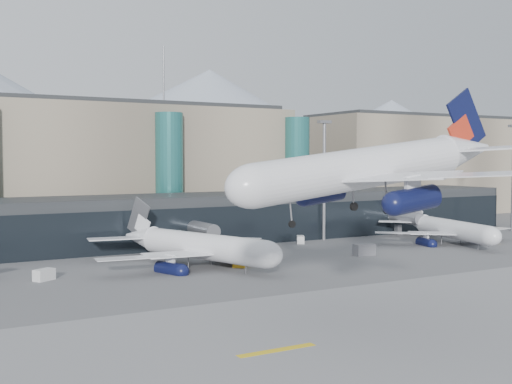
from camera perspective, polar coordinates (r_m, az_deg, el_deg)
ground at (r=83.19m, az=8.39°, el=-9.19°), size 900.00×900.00×0.00m
runway_strip at (r=72.24m, az=15.83°, el=-11.13°), size 400.00×40.00×0.04m
runway_markings at (r=72.23m, az=15.83°, el=-11.11°), size 128.00×1.00×0.02m
concourse at (r=132.35m, az=-7.10°, el=-2.46°), size 170.00×27.00×10.00m
terminal_main at (r=156.23m, az=-20.21°, el=2.06°), size 130.00×30.00×31.00m
terminal_east at (r=211.62m, az=13.85°, el=2.35°), size 70.00×30.00×31.00m
teal_towers at (r=142.62m, az=-15.20°, el=1.49°), size 116.40×19.40×46.00m
mountain_ridge at (r=449.97m, az=-21.03°, el=6.40°), size 910.00×400.00×110.00m
lightmast_mid at (r=137.79m, az=6.08°, el=1.70°), size 3.00×1.20×25.60m
hero_jet at (r=68.82m, az=11.42°, el=3.21°), size 36.44×37.30×12.02m
jet_parked_mid at (r=106.05m, az=-6.02°, el=-4.03°), size 35.34×37.49×12.05m
jet_parked_right at (r=139.31m, az=16.43°, el=-2.65°), size 32.73×33.66×10.82m
veh_a at (r=97.62m, az=-18.32°, el=-7.00°), size 3.36×2.95×1.65m
veh_b at (r=116.79m, az=-5.13°, el=-5.29°), size 2.00×2.71×1.41m
veh_c at (r=117.75m, az=9.59°, el=-5.08°), size 3.93×2.33×2.09m
veh_d at (r=132.85m, az=3.97°, el=-4.24°), size 2.66×3.12×1.57m
veh_e at (r=141.69m, az=20.05°, el=-3.97°), size 3.13×2.47×1.55m
veh_g at (r=120.74m, az=0.79°, el=-5.02°), size 2.38×2.65×1.34m
veh_h at (r=104.57m, az=-1.33°, el=-6.08°), size 3.92×4.06×2.05m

